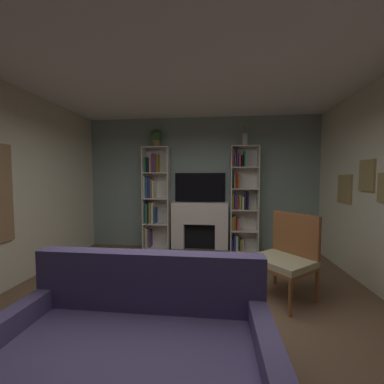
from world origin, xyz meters
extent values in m
plane|color=brown|center=(0.00, 0.00, 0.00)|extent=(6.51, 6.51, 0.00)
cube|color=gray|center=(0.00, 2.74, 1.44)|extent=(5.13, 0.06, 2.87)
cube|color=#96804A|center=(2.49, 1.12, 1.59)|extent=(0.03, 0.33, 0.45)
cube|color=#4B7048|center=(2.48, 1.12, 1.59)|extent=(0.01, 0.27, 0.39)
cube|color=#96804A|center=(2.49, 1.70, 1.38)|extent=(0.03, 0.41, 0.47)
cube|color=#3D7338|center=(2.48, 1.70, 1.38)|extent=(0.01, 0.35, 0.41)
cube|color=white|center=(0.00, 0.00, 2.90)|extent=(5.13, 5.54, 0.06)
cube|color=white|center=(-0.47, 2.58, 0.28)|extent=(0.27, 0.25, 0.57)
cube|color=white|center=(0.47, 2.58, 0.28)|extent=(0.27, 0.25, 0.57)
cube|color=white|center=(0.00, 2.58, 0.80)|extent=(1.22, 0.25, 0.46)
cube|color=black|center=(0.00, 2.67, 0.28)|extent=(0.67, 0.08, 0.57)
cube|color=#585752|center=(0.00, 2.31, 0.01)|extent=(1.32, 0.30, 0.03)
cube|color=black|center=(0.00, 2.68, 1.35)|extent=(1.10, 0.06, 0.63)
cube|color=silver|center=(-1.22, 2.55, 1.11)|extent=(0.02, 0.33, 2.22)
cube|color=silver|center=(-0.67, 2.55, 1.11)|extent=(0.02, 0.33, 2.22)
cube|color=silver|center=(-0.94, 2.70, 1.11)|extent=(0.57, 0.02, 2.22)
cube|color=silver|center=(-0.94, 2.55, 0.01)|extent=(0.54, 0.33, 0.02)
cube|color=beige|center=(-1.19, 2.58, 0.26)|extent=(0.03, 0.22, 0.49)
cube|color=beige|center=(-1.15, 2.56, 0.23)|extent=(0.03, 0.27, 0.43)
cube|color=#503C68|center=(-1.11, 2.59, 0.21)|extent=(0.04, 0.20, 0.38)
cube|color=silver|center=(-0.94, 2.55, 0.56)|extent=(0.54, 0.33, 0.02)
cube|color=#5C2A7F|center=(-1.19, 2.59, 0.80)|extent=(0.03, 0.20, 0.47)
cube|color=#21734D|center=(-1.15, 2.56, 0.78)|extent=(0.04, 0.26, 0.43)
cube|color=black|center=(-1.12, 2.58, 0.74)|extent=(0.02, 0.23, 0.34)
cube|color=olive|center=(-1.08, 2.57, 0.79)|extent=(0.04, 0.24, 0.45)
cube|color=beige|center=(-1.03, 2.58, 0.79)|extent=(0.04, 0.23, 0.45)
cube|color=navy|center=(-0.98, 2.60, 0.73)|extent=(0.03, 0.19, 0.33)
cube|color=silver|center=(-0.94, 2.55, 1.11)|extent=(0.54, 0.33, 0.02)
cube|color=beige|center=(-1.19, 2.56, 1.35)|extent=(0.02, 0.27, 0.46)
cube|color=#20558B|center=(-1.15, 2.57, 1.35)|extent=(0.04, 0.24, 0.45)
cube|color=#313A98|center=(-1.11, 2.59, 1.34)|extent=(0.03, 0.21, 0.45)
cube|color=#945A41|center=(-1.06, 2.58, 1.33)|extent=(0.04, 0.23, 0.42)
cube|color=beige|center=(-1.00, 2.56, 1.31)|extent=(0.04, 0.26, 0.38)
cube|color=silver|center=(-0.94, 2.55, 1.67)|extent=(0.54, 0.33, 0.02)
cube|color=#2A7253|center=(-1.19, 2.59, 1.84)|extent=(0.03, 0.20, 0.33)
cube|color=black|center=(-1.13, 2.59, 1.84)|extent=(0.04, 0.20, 0.33)
cube|color=beige|center=(-1.08, 2.60, 1.88)|extent=(0.04, 0.19, 0.41)
cube|color=#984C32|center=(-1.03, 2.58, 1.83)|extent=(0.02, 0.23, 0.32)
cube|color=#643F65|center=(-1.00, 2.56, 1.88)|extent=(0.02, 0.27, 0.41)
cube|color=#663A6A|center=(-0.96, 2.56, 1.87)|extent=(0.04, 0.26, 0.39)
cube|color=olive|center=(-0.92, 2.59, 1.87)|extent=(0.03, 0.21, 0.40)
cube|color=silver|center=(-0.94, 2.55, 2.21)|extent=(0.54, 0.33, 0.02)
cube|color=silver|center=(0.67, 2.55, 1.11)|extent=(0.02, 0.32, 2.22)
cube|color=silver|center=(1.22, 2.55, 1.11)|extent=(0.02, 0.32, 2.22)
cube|color=silver|center=(0.94, 2.70, 1.11)|extent=(0.57, 0.02, 2.22)
cube|color=silver|center=(0.94, 2.55, 0.01)|extent=(0.54, 0.32, 0.02)
cube|color=#542976|center=(0.70, 2.58, 0.14)|extent=(0.03, 0.22, 0.24)
cube|color=#1F3999|center=(0.75, 2.58, 0.17)|extent=(0.03, 0.23, 0.31)
cube|color=beige|center=(0.79, 2.56, 0.18)|extent=(0.04, 0.27, 0.32)
cube|color=#2E7445|center=(0.83, 2.58, 0.17)|extent=(0.02, 0.22, 0.30)
cube|color=olive|center=(0.88, 2.57, 0.14)|extent=(0.04, 0.24, 0.24)
cube|color=beige|center=(0.92, 2.57, 0.13)|extent=(0.03, 0.24, 0.23)
cube|color=silver|center=(0.94, 2.55, 0.44)|extent=(0.54, 0.32, 0.02)
cube|color=olive|center=(0.70, 2.56, 0.60)|extent=(0.03, 0.27, 0.29)
cube|color=#A1743C|center=(0.75, 2.59, 0.60)|extent=(0.04, 0.20, 0.30)
cube|color=#BD382F|center=(0.80, 2.57, 0.58)|extent=(0.03, 0.24, 0.26)
cube|color=silver|center=(0.94, 2.55, 0.89)|extent=(0.54, 0.32, 0.02)
cube|color=olive|center=(0.71, 2.60, 1.05)|extent=(0.04, 0.18, 0.31)
cube|color=#343998|center=(0.76, 2.59, 1.04)|extent=(0.04, 0.20, 0.29)
cube|color=#B62A2D|center=(0.81, 2.58, 1.02)|extent=(0.03, 0.22, 0.24)
cube|color=olive|center=(0.86, 2.59, 1.04)|extent=(0.04, 0.21, 0.28)
cube|color=beige|center=(0.91, 2.58, 1.03)|extent=(0.04, 0.22, 0.26)
cube|color=black|center=(0.96, 2.58, 1.05)|extent=(0.03, 0.22, 0.30)
cube|color=black|center=(1.01, 2.59, 1.08)|extent=(0.03, 0.21, 0.37)
cube|color=silver|center=(0.94, 2.55, 1.33)|extent=(0.54, 0.32, 0.02)
cube|color=black|center=(0.70, 2.57, 1.53)|extent=(0.02, 0.24, 0.38)
cube|color=beige|center=(0.74, 2.60, 1.48)|extent=(0.03, 0.18, 0.27)
cube|color=#B21E23|center=(0.78, 2.57, 1.51)|extent=(0.03, 0.25, 0.33)
cube|color=#A3721F|center=(0.82, 2.59, 1.49)|extent=(0.04, 0.21, 0.30)
cube|color=silver|center=(0.94, 2.55, 1.78)|extent=(0.54, 0.32, 0.02)
cube|color=#B22A34|center=(0.70, 2.57, 1.98)|extent=(0.03, 0.25, 0.38)
cube|color=#2D694E|center=(0.74, 2.56, 1.92)|extent=(0.03, 0.26, 0.27)
cube|color=#4A3481|center=(0.79, 2.59, 1.97)|extent=(0.03, 0.21, 0.37)
cube|color=#B43234|center=(0.84, 2.58, 1.93)|extent=(0.04, 0.23, 0.28)
cube|color=black|center=(0.89, 2.58, 1.91)|extent=(0.04, 0.23, 0.25)
cube|color=#1E7F55|center=(0.94, 2.56, 1.95)|extent=(0.03, 0.27, 0.33)
cube|color=beige|center=(0.98, 2.59, 1.90)|extent=(0.03, 0.21, 0.24)
cube|color=silver|center=(0.94, 2.55, 2.21)|extent=(0.54, 0.32, 0.02)
cylinder|color=#A17849|center=(-0.94, 2.56, 2.30)|extent=(0.16, 0.16, 0.15)
sphere|color=#3A6631|center=(-0.94, 2.56, 2.47)|extent=(0.26, 0.26, 0.26)
cylinder|color=silver|center=(0.94, 2.56, 2.35)|extent=(0.11, 0.11, 0.25)
cylinder|color=#4C7F3F|center=(0.95, 2.56, 2.55)|extent=(0.01, 0.01, 0.15)
sphere|color=#EFCA4B|center=(0.95, 2.56, 2.63)|extent=(0.04, 0.04, 0.04)
cylinder|color=#4C7F3F|center=(0.95, 2.53, 2.55)|extent=(0.01, 0.01, 0.15)
sphere|color=#EFCA4B|center=(0.95, 2.53, 2.62)|extent=(0.04, 0.04, 0.04)
cube|color=#524772|center=(-0.19, -0.94, 0.21)|extent=(1.95, 0.95, 0.43)
cube|color=#524772|center=(-0.20, -0.55, 0.68)|extent=(1.95, 0.17, 0.50)
cube|color=#524772|center=(0.71, -0.94, 0.30)|extent=(0.14, 0.95, 0.59)
cube|color=#524772|center=(-1.10, -0.95, 0.30)|extent=(0.14, 0.95, 0.59)
cylinder|color=brown|center=(1.63, 0.55, 0.22)|extent=(0.04, 0.04, 0.45)
cylinder|color=brown|center=(1.24, 1.03, 0.22)|extent=(0.04, 0.04, 0.45)
cylinder|color=brown|center=(1.21, 0.20, 0.22)|extent=(0.04, 0.04, 0.45)
cylinder|color=brown|center=(0.82, 0.69, 0.22)|extent=(0.04, 0.04, 0.45)
cube|color=tan|center=(1.22, 0.62, 0.49)|extent=(0.88, 0.89, 0.08)
cube|color=brown|center=(1.22, 0.62, 0.43)|extent=(0.88, 0.89, 0.04)
cube|color=brown|center=(1.43, 0.78, 0.77)|extent=(0.47, 0.55, 0.64)
camera|label=1|loc=(0.39, -2.46, 1.55)|focal=21.99mm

